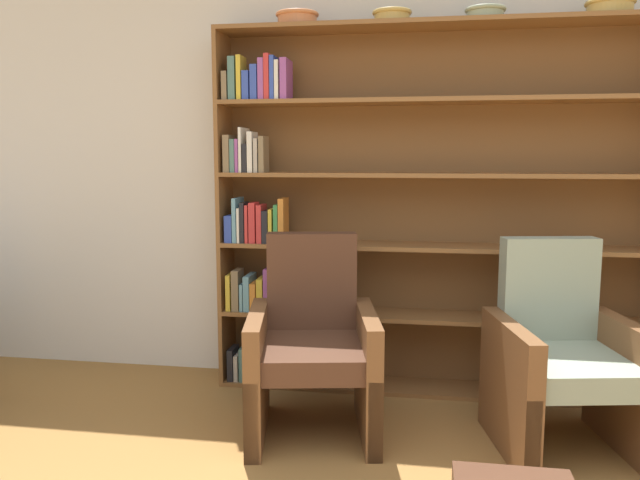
{
  "coord_description": "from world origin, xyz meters",
  "views": [
    {
      "loc": [
        0.03,
        -1.41,
        1.41
      ],
      "look_at": [
        -0.51,
        1.93,
        0.95
      ],
      "focal_mm": 35.0,
      "sensor_mm": 36.0,
      "label": 1
    }
  ],
  "objects_px": {
    "bookshelf": "(398,219)",
    "bowl_brass": "(297,19)",
    "bowl_terracotta": "(485,13)",
    "bowl_olive": "(610,7)",
    "armchair_cushioned": "(563,361)",
    "bowl_sage": "(392,16)",
    "armchair_leather": "(312,349)"
  },
  "relations": [
    {
      "from": "bookshelf",
      "to": "bowl_brass",
      "type": "distance_m",
      "value": 1.3
    },
    {
      "from": "bowl_brass",
      "to": "bowl_terracotta",
      "type": "relative_size",
      "value": 1.11
    },
    {
      "from": "bookshelf",
      "to": "bowl_terracotta",
      "type": "relative_size",
      "value": 11.47
    },
    {
      "from": "bookshelf",
      "to": "bowl_terracotta",
      "type": "distance_m",
      "value": 1.24
    },
    {
      "from": "bowl_olive",
      "to": "armchair_cushioned",
      "type": "distance_m",
      "value": 1.9
    },
    {
      "from": "bowl_terracotta",
      "to": "armchair_cushioned",
      "type": "xyz_separation_m",
      "value": [
        0.36,
        -0.63,
        -1.77
      ]
    },
    {
      "from": "bowl_sage",
      "to": "bowl_olive",
      "type": "relative_size",
      "value": 0.86
    },
    {
      "from": "bowl_olive",
      "to": "armchair_leather",
      "type": "xyz_separation_m",
      "value": [
        -1.51,
        -0.63,
        -1.77
      ]
    },
    {
      "from": "armchair_leather",
      "to": "bowl_brass",
      "type": "bearing_deg",
      "value": -83.23
    },
    {
      "from": "bowl_olive",
      "to": "armchair_cushioned",
      "type": "xyz_separation_m",
      "value": [
        -0.28,
        -0.63,
        -1.77
      ]
    },
    {
      "from": "bowl_brass",
      "to": "armchair_leather",
      "type": "height_order",
      "value": "bowl_brass"
    },
    {
      "from": "bookshelf",
      "to": "armchair_leather",
      "type": "bearing_deg",
      "value": -121.65
    },
    {
      "from": "bowl_terracotta",
      "to": "armchair_leather",
      "type": "xyz_separation_m",
      "value": [
        -0.86,
        -0.63,
        -1.77
      ]
    },
    {
      "from": "bowl_terracotta",
      "to": "armchair_cushioned",
      "type": "distance_m",
      "value": 1.91
    },
    {
      "from": "bookshelf",
      "to": "bowl_sage",
      "type": "bearing_deg",
      "value": -154.6
    },
    {
      "from": "bowl_olive",
      "to": "armchair_leather",
      "type": "distance_m",
      "value": 2.41
    },
    {
      "from": "bowl_sage",
      "to": "bowl_olive",
      "type": "distance_m",
      "value": 1.16
    },
    {
      "from": "bookshelf",
      "to": "armchair_leather",
      "type": "relative_size",
      "value": 2.59
    },
    {
      "from": "armchair_leather",
      "to": "bowl_terracotta",
      "type": "bearing_deg",
      "value": -154.63
    },
    {
      "from": "bowl_sage",
      "to": "bookshelf",
      "type": "bearing_deg",
      "value": 25.4
    },
    {
      "from": "bookshelf",
      "to": "bowl_olive",
      "type": "relative_size",
      "value": 9.94
    },
    {
      "from": "bowl_olive",
      "to": "bowl_sage",
      "type": "bearing_deg",
      "value": -180.0
    },
    {
      "from": "bookshelf",
      "to": "armchair_leather",
      "type": "xyz_separation_m",
      "value": [
        -0.4,
        -0.65,
        -0.61
      ]
    },
    {
      "from": "bookshelf",
      "to": "bowl_sage",
      "type": "distance_m",
      "value": 1.15
    },
    {
      "from": "bookshelf",
      "to": "bowl_sage",
      "type": "relative_size",
      "value": 11.56
    },
    {
      "from": "bowl_sage",
      "to": "bowl_olive",
      "type": "xyz_separation_m",
      "value": [
        1.16,
        0.0,
        0.01
      ]
    },
    {
      "from": "armchair_leather",
      "to": "armchair_cushioned",
      "type": "distance_m",
      "value": 1.23
    },
    {
      "from": "bowl_terracotta",
      "to": "bowl_olive",
      "type": "xyz_separation_m",
      "value": [
        0.65,
        0.0,
        0.01
      ]
    },
    {
      "from": "bookshelf",
      "to": "armchair_leather",
      "type": "distance_m",
      "value": 0.98
    },
    {
      "from": "bowl_terracotta",
      "to": "armchair_leather",
      "type": "bearing_deg",
      "value": -144.07
    },
    {
      "from": "bookshelf",
      "to": "bowl_olive",
      "type": "height_order",
      "value": "bowl_olive"
    },
    {
      "from": "bowl_olive",
      "to": "armchair_leather",
      "type": "height_order",
      "value": "bowl_olive"
    }
  ]
}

